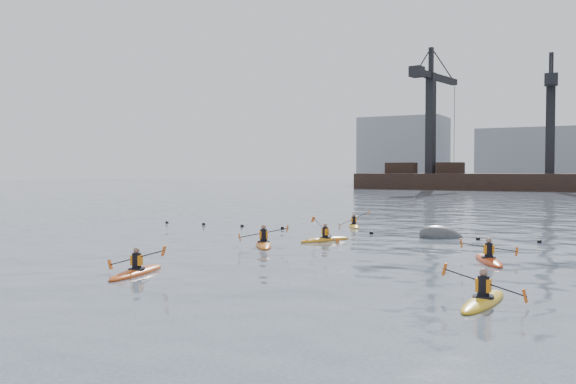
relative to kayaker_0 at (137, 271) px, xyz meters
The scene contains 11 objects.
ground 7.21m from the kayaker_0, 51.28° to the right, with size 400.00×400.00×0.00m, color #3E4B5A.
float_line 17.38m from the kayaker_0, 76.65° to the left, with size 33.24×0.73×0.24m.
barge_pier 104.47m from the kayaker_0, 87.65° to the left, with size 72.00×19.30×29.50m.
skyline 145.09m from the kayaker_0, 87.33° to the left, with size 141.00×28.00×22.00m.
kayaker_0 is the anchor object (origin of this frame).
kayaker_1 11.68m from the kayaker_0, ahead, with size 2.32×3.46×1.15m.
kayaker_2 9.10m from the kayaker_0, 91.05° to the left, with size 2.57×3.44×1.16m.
kayaker_3 12.51m from the kayaker_0, 82.66° to the left, with size 2.08×3.15×1.35m.
kayaker_4 13.64m from the kayaker_0, 40.27° to the left, with size 2.14×3.38×1.09m.
kayaker_5 20.53m from the kayaker_0, 90.21° to the left, with size 1.91×2.94×1.18m.
mooring_buoy 18.02m from the kayaker_0, 68.68° to the left, with size 2.51×1.48×1.26m, color #404345.
Camera 1 is at (10.22, -10.64, 3.63)m, focal length 38.00 mm.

